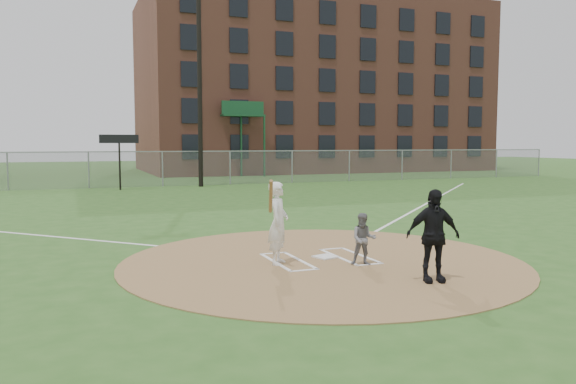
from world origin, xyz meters
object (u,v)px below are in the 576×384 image
object	(u,v)px
catcher	(364,239)
batter_at_plate	(278,223)
home_plate	(325,257)
umpire	(433,235)

from	to	relation	value
catcher	batter_at_plate	distance (m)	1.76
home_plate	umpire	bearing A→B (deg)	-71.19
batter_at_plate	catcher	bearing A→B (deg)	-24.03
catcher	home_plate	bearing A→B (deg)	138.13
home_plate	batter_at_plate	distance (m)	1.46
home_plate	catcher	world-z (taller)	catcher
home_plate	umpire	size ratio (longest dim) A/B	0.26
umpire	batter_at_plate	size ratio (longest dim) A/B	0.93
home_plate	batter_at_plate	size ratio (longest dim) A/B	0.25
umpire	catcher	bearing A→B (deg)	119.85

